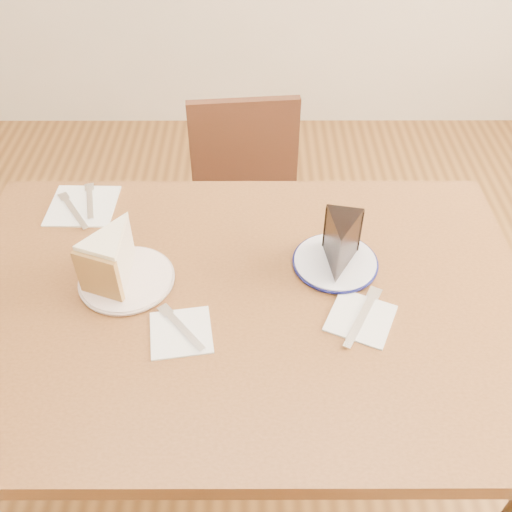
# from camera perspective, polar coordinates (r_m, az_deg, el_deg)

# --- Properties ---
(ground) EXTENTS (4.00, 4.00, 0.00)m
(ground) POSITION_cam_1_polar(r_m,az_deg,el_deg) (1.80, -1.13, -20.48)
(ground) COLOR #553316
(ground) RESTS_ON ground
(table) EXTENTS (1.20, 0.80, 0.75)m
(table) POSITION_cam_1_polar(r_m,az_deg,el_deg) (1.24, -1.54, -7.16)
(table) COLOR #522F16
(table) RESTS_ON ground
(chair_far) EXTENTS (0.43, 0.43, 0.80)m
(chair_far) POSITION_cam_1_polar(r_m,az_deg,el_deg) (1.81, -0.78, 3.50)
(chair_far) COLOR #33180F
(chair_far) RESTS_ON ground
(plate_cream) EXTENTS (0.19, 0.19, 0.01)m
(plate_cream) POSITION_cam_1_polar(r_m,az_deg,el_deg) (1.22, -12.79, -2.31)
(plate_cream) COLOR white
(plate_cream) RESTS_ON table
(plate_navy) EXTENTS (0.18, 0.18, 0.01)m
(plate_navy) POSITION_cam_1_polar(r_m,az_deg,el_deg) (1.24, 7.92, -0.64)
(plate_navy) COLOR white
(plate_navy) RESTS_ON table
(carrot_cake) EXTENTS (0.13, 0.15, 0.10)m
(carrot_cake) POSITION_cam_1_polar(r_m,az_deg,el_deg) (1.20, -13.78, 0.16)
(carrot_cake) COLOR beige
(carrot_cake) RESTS_ON plate_cream
(chocolate_cake) EXTENTS (0.10, 0.12, 0.10)m
(chocolate_cake) POSITION_cam_1_polar(r_m,az_deg,el_deg) (1.19, 8.41, 0.92)
(chocolate_cake) COLOR black
(chocolate_cake) RESTS_ON plate_navy
(napkin_cream) EXTENTS (0.13, 0.13, 0.00)m
(napkin_cream) POSITION_cam_1_polar(r_m,az_deg,el_deg) (1.11, -7.51, -7.59)
(napkin_cream) COLOR white
(napkin_cream) RESTS_ON table
(napkin_navy) EXTENTS (0.16, 0.16, 0.00)m
(napkin_navy) POSITION_cam_1_polar(r_m,az_deg,el_deg) (1.15, 10.43, -6.12)
(napkin_navy) COLOR white
(napkin_navy) RESTS_ON table
(napkin_spare) EXTENTS (0.16, 0.16, 0.00)m
(napkin_spare) POSITION_cam_1_polar(r_m,az_deg,el_deg) (1.45, -16.93, 4.84)
(napkin_spare) COLOR white
(napkin_spare) RESTS_ON table
(fork_cream) EXTENTS (0.10, 0.12, 0.00)m
(fork_cream) POSITION_cam_1_polar(r_m,az_deg,el_deg) (1.12, -7.42, -7.13)
(fork_cream) COLOR silver
(fork_cream) RESTS_ON napkin_cream
(knife_navy) EXTENTS (0.09, 0.16, 0.00)m
(knife_navy) POSITION_cam_1_polar(r_m,az_deg,el_deg) (1.14, 10.56, -6.02)
(knife_navy) COLOR silver
(knife_navy) RESTS_ON napkin_navy
(fork_spare) EXTENTS (0.05, 0.14, 0.00)m
(fork_spare) POSITION_cam_1_polar(r_m,az_deg,el_deg) (1.45, -16.27, 5.28)
(fork_spare) COLOR silver
(fork_spare) RESTS_ON napkin_spare
(knife_spare) EXTENTS (0.10, 0.14, 0.00)m
(knife_spare) POSITION_cam_1_polar(r_m,az_deg,el_deg) (1.43, -17.76, 4.30)
(knife_spare) COLOR silver
(knife_spare) RESTS_ON napkin_spare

